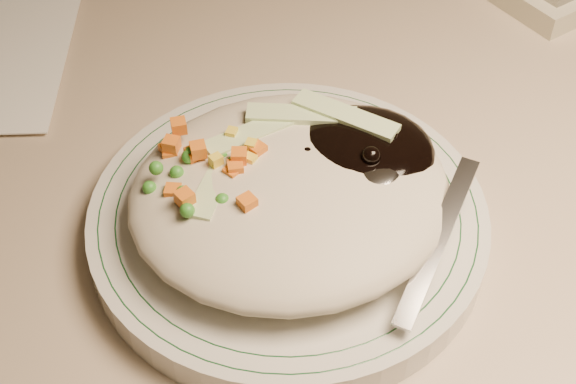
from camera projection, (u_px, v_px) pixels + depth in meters
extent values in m
cube|color=tan|center=(373.00, 78.00, 0.65)|extent=(1.40, 0.70, 0.04)
cylinder|color=silver|center=(288.00, 221.00, 0.50)|extent=(0.25, 0.25, 0.02)
torus|color=#144723|center=(288.00, 210.00, 0.49)|extent=(0.23, 0.23, 0.00)
torus|color=#144723|center=(288.00, 210.00, 0.49)|extent=(0.21, 0.21, 0.00)
ellipsoid|color=#AEA48D|center=(290.00, 193.00, 0.47)|extent=(0.19, 0.18, 0.04)
ellipsoid|color=black|center=(355.00, 156.00, 0.49)|extent=(0.10, 0.09, 0.03)
ellipsoid|color=orange|center=(208.00, 182.00, 0.48)|extent=(0.08, 0.08, 0.02)
sphere|color=black|center=(307.00, 156.00, 0.47)|extent=(0.01, 0.01, 0.01)
sphere|color=black|center=(350.00, 140.00, 0.48)|extent=(0.01, 0.01, 0.01)
sphere|color=black|center=(390.00, 136.00, 0.48)|extent=(0.01, 0.01, 0.01)
sphere|color=black|center=(371.00, 131.00, 0.49)|extent=(0.01, 0.01, 0.01)
sphere|color=black|center=(371.00, 156.00, 0.47)|extent=(0.01, 0.01, 0.01)
sphere|color=black|center=(350.00, 148.00, 0.48)|extent=(0.01, 0.01, 0.01)
sphere|color=black|center=(361.00, 133.00, 0.49)|extent=(0.01, 0.01, 0.01)
cube|color=orange|center=(198.00, 150.00, 0.47)|extent=(0.01, 0.01, 0.01)
cube|color=orange|center=(233.00, 184.00, 0.46)|extent=(0.01, 0.01, 0.01)
cube|color=orange|center=(171.00, 144.00, 0.48)|extent=(0.01, 0.01, 0.01)
cube|color=orange|center=(239.00, 156.00, 0.46)|extent=(0.01, 0.01, 0.01)
cube|color=orange|center=(236.00, 169.00, 0.46)|extent=(0.01, 0.01, 0.01)
cube|color=orange|center=(168.00, 150.00, 0.48)|extent=(0.01, 0.01, 0.01)
cube|color=orange|center=(194.00, 154.00, 0.47)|extent=(0.01, 0.01, 0.01)
cube|color=orange|center=(233.00, 174.00, 0.46)|extent=(0.01, 0.01, 0.01)
cube|color=orange|center=(257.00, 151.00, 0.47)|extent=(0.01, 0.01, 0.01)
cube|color=orange|center=(179.00, 126.00, 0.48)|extent=(0.01, 0.01, 0.01)
cube|color=orange|center=(185.00, 198.00, 0.44)|extent=(0.01, 0.01, 0.01)
cube|color=orange|center=(247.00, 203.00, 0.44)|extent=(0.01, 0.01, 0.01)
cube|color=orange|center=(173.00, 193.00, 0.46)|extent=(0.01, 0.01, 0.01)
cube|color=orange|center=(171.00, 155.00, 0.48)|extent=(0.01, 0.01, 0.01)
sphere|color=#388C28|center=(232.00, 164.00, 0.47)|extent=(0.01, 0.01, 0.01)
sphere|color=#388C28|center=(187.00, 210.00, 0.44)|extent=(0.01, 0.01, 0.01)
sphere|color=#388C28|center=(177.00, 172.00, 0.46)|extent=(0.01, 0.01, 0.01)
sphere|color=#388C28|center=(156.00, 168.00, 0.46)|extent=(0.01, 0.01, 0.01)
sphere|color=#388C28|center=(225.00, 160.00, 0.47)|extent=(0.01, 0.01, 0.01)
sphere|color=#388C28|center=(249.00, 199.00, 0.46)|extent=(0.01, 0.01, 0.01)
sphere|color=#388C28|center=(208.00, 178.00, 0.47)|extent=(0.01, 0.01, 0.01)
sphere|color=#388C28|center=(203.00, 203.00, 0.45)|extent=(0.01, 0.01, 0.01)
sphere|color=#388C28|center=(149.00, 188.00, 0.46)|extent=(0.01, 0.01, 0.01)
sphere|color=#388C28|center=(192.00, 153.00, 0.47)|extent=(0.01, 0.01, 0.01)
sphere|color=#388C28|center=(188.00, 157.00, 0.47)|extent=(0.01, 0.01, 0.01)
sphere|color=#388C28|center=(183.00, 193.00, 0.45)|extent=(0.01, 0.01, 0.01)
sphere|color=#388C28|center=(222.00, 200.00, 0.45)|extent=(0.01, 0.01, 0.01)
sphere|color=#388C28|center=(257.00, 136.00, 0.49)|extent=(0.01, 0.01, 0.01)
cube|color=yellow|center=(223.00, 160.00, 0.47)|extent=(0.01, 0.01, 0.01)
cube|color=yellow|center=(250.00, 160.00, 0.47)|extent=(0.01, 0.01, 0.01)
cube|color=yellow|center=(204.00, 160.00, 0.47)|extent=(0.01, 0.01, 0.01)
cube|color=yellow|center=(216.00, 161.00, 0.46)|extent=(0.01, 0.01, 0.01)
cube|color=yellow|center=(209.00, 180.00, 0.47)|extent=(0.01, 0.01, 0.01)
cube|color=yellow|center=(251.00, 146.00, 0.47)|extent=(0.01, 0.01, 0.01)
cube|color=yellow|center=(232.00, 134.00, 0.48)|extent=(0.01, 0.01, 0.01)
cube|color=yellow|center=(225.00, 178.00, 0.47)|extent=(0.01, 0.01, 0.01)
cube|color=#B2D18C|center=(256.00, 131.00, 0.49)|extent=(0.07, 0.03, 0.00)
cube|color=#B2D18C|center=(302.00, 115.00, 0.49)|extent=(0.07, 0.04, 0.00)
cube|color=#B2D18C|center=(219.00, 177.00, 0.46)|extent=(0.05, 0.07, 0.00)
cube|color=#B2D18C|center=(345.00, 115.00, 0.49)|extent=(0.06, 0.06, 0.00)
ellipsoid|color=silver|center=(373.00, 170.00, 0.47)|extent=(0.06, 0.06, 0.01)
cube|color=silver|center=(438.00, 240.00, 0.45)|extent=(0.08, 0.09, 0.03)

